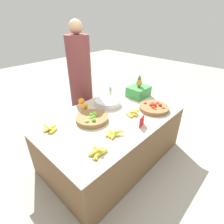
{
  "coord_description": "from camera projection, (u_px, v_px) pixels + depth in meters",
  "views": [
    {
      "loc": [
        -1.33,
        -1.25,
        1.72
      ],
      "look_at": [
        0.0,
        0.0,
        0.7
      ],
      "focal_mm": 28.0,
      "sensor_mm": 36.0,
      "label": 1
    }
  ],
  "objects": [
    {
      "name": "vendor_person",
      "position": [
        81.0,
        85.0,
        2.7
      ],
      "size": [
        0.34,
        0.34,
        1.68
      ],
      "color": "brown",
      "rests_on": "ground_plane"
    },
    {
      "name": "lime_bowl",
      "position": [
        92.0,
        118.0,
        2.0
      ],
      "size": [
        0.37,
        0.37,
        0.1
      ],
      "color": "olive",
      "rests_on": "market_table"
    },
    {
      "name": "market_table",
      "position": [
        112.0,
        137.0,
        2.27
      ],
      "size": [
        1.79,
        1.1,
        0.65
      ],
      "color": "brown",
      "rests_on": "ground_plane"
    },
    {
      "name": "produce_crate",
      "position": [
        138.0,
        91.0,
        2.58
      ],
      "size": [
        0.3,
        0.26,
        0.33
      ],
      "color": "green",
      "rests_on": "market_table"
    },
    {
      "name": "banana_bunch_middle_right",
      "position": [
        114.0,
        134.0,
        1.76
      ],
      "size": [
        0.19,
        0.17,
        0.05
      ],
      "color": "yellow",
      "rests_on": "market_table"
    },
    {
      "name": "banana_bunch_back_center",
      "position": [
        132.0,
        113.0,
        2.11
      ],
      "size": [
        0.18,
        0.16,
        0.06
      ],
      "color": "yellow",
      "rests_on": "market_table"
    },
    {
      "name": "veg_bundle",
      "position": [
        111.0,
        92.0,
        2.56
      ],
      "size": [
        0.05,
        0.06,
        0.15
      ],
      "color": "#428438",
      "rests_on": "market_table"
    },
    {
      "name": "price_sign",
      "position": [
        142.0,
        121.0,
        1.89
      ],
      "size": [
        0.12,
        0.03,
        0.11
      ],
      "rotation": [
        0.0,
        0.0,
        0.21
      ],
      "color": "red",
      "rests_on": "market_table"
    },
    {
      "name": "tomato_basket",
      "position": [
        154.0,
        108.0,
        2.24
      ],
      "size": [
        0.37,
        0.37,
        0.09
      ],
      "color": "olive",
      "rests_on": "market_table"
    },
    {
      "name": "banana_bunch_front_right",
      "position": [
        50.0,
        129.0,
        1.83
      ],
      "size": [
        0.16,
        0.18,
        0.06
      ],
      "color": "yellow",
      "rests_on": "market_table"
    },
    {
      "name": "banana_bunch_front_center",
      "position": [
        98.0,
        152.0,
        1.51
      ],
      "size": [
        0.19,
        0.14,
        0.06
      ],
      "color": "yellow",
      "rests_on": "market_table"
    },
    {
      "name": "ground_plane",
      "position": [
        112.0,
        156.0,
        2.43
      ],
      "size": [
        12.0,
        12.0,
        0.0
      ],
      "primitive_type": "plane",
      "color": "#ADA599"
    },
    {
      "name": "orange_pile",
      "position": [
        84.0,
        105.0,
        2.22
      ],
      "size": [
        0.11,
        0.17,
        0.14
      ],
      "color": "orange",
      "rests_on": "market_table"
    },
    {
      "name": "metal_bowl",
      "position": [
        108.0,
        102.0,
        2.35
      ],
      "size": [
        0.34,
        0.34,
        0.07
      ],
      "color": "silver",
      "rests_on": "market_table"
    }
  ]
}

